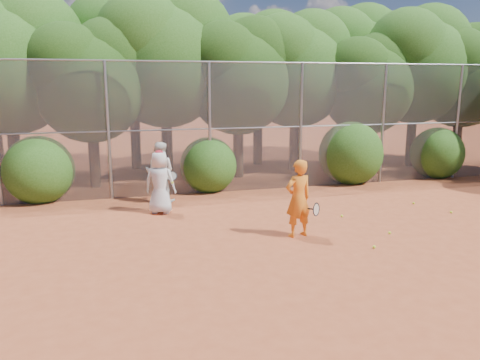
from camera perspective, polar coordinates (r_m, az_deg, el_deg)
name	(u,v)px	position (r m, az deg, el deg)	size (l,w,h in m)	color
ground	(321,256)	(9.58, 9.90, -9.10)	(80.00, 80.00, 0.00)	#984122
fence_back	(238,126)	(14.63, -0.31, 6.55)	(20.05, 0.09, 4.03)	gray
tree_1	(8,58)	(16.90, -26.45, 13.23)	(4.64, 4.03, 6.35)	black
tree_2	(91,76)	(15.91, -17.72, 11.95)	(3.99, 3.47, 5.47)	black
tree_3	(166,53)	(17.05, -9.03, 15.03)	(4.89, 4.26, 6.70)	black
tree_4	(239,72)	(16.91, -0.08, 13.04)	(4.19, 3.64, 5.73)	black
tree_5	(297,65)	(18.48, 6.97, 13.75)	(4.51, 3.92, 6.17)	black
tree_6	(368,80)	(18.67, 15.38, 11.62)	(3.86, 3.36, 5.29)	black
tree_7	(417,60)	(20.57, 20.82, 13.53)	(4.77, 4.14, 6.53)	black
tree_8	(464,72)	(21.54, 25.60, 11.80)	(4.25, 3.70, 5.82)	black
tree_10	(133,50)	(19.18, -12.89, 15.21)	(5.15, 4.48, 7.06)	black
tree_11	(259,63)	(19.65, 2.38, 14.04)	(4.64, 4.03, 6.35)	black
tree_12	(352,57)	(22.00, 13.51, 14.40)	(5.02, 4.37, 6.88)	black
bush_0	(39,167)	(14.71, -23.34, 1.48)	(2.00, 2.00, 2.00)	#224C13
bush_1	(208,163)	(14.87, -3.89, 2.13)	(1.80, 1.80, 1.80)	#224C13
bush_2	(351,150)	(16.56, 13.35, 3.53)	(2.20, 2.20, 2.20)	#224C13
bush_3	(437,151)	(18.50, 22.90, 3.29)	(1.90, 1.90, 1.90)	#224C13
player_yellow	(298,199)	(10.43, 7.12, -2.26)	(0.84, 0.58, 1.75)	orange
player_teen	(160,182)	(12.40, -9.72, -0.26)	(0.95, 0.79, 1.68)	silver
player_white	(160,172)	(13.59, -9.74, 0.95)	(1.03, 0.92, 1.75)	silver
ball_0	(390,233)	(11.24, 17.78, -6.15)	(0.07, 0.07, 0.07)	#CFF12B
ball_1	(342,216)	(12.31, 12.31, -4.30)	(0.07, 0.07, 0.07)	#CFF12B
ball_2	(451,212)	(13.58, 24.34, -3.58)	(0.07, 0.07, 0.07)	#CFF12B
ball_3	(374,247)	(10.22, 16.04, -7.85)	(0.07, 0.07, 0.07)	#CFF12B
ball_4	(414,203)	(14.18, 20.41, -2.65)	(0.07, 0.07, 0.07)	#CFF12B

